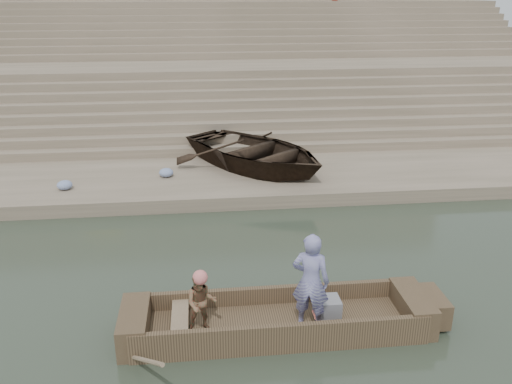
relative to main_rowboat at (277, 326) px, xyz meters
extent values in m
plane|color=#273024|center=(-1.41, -0.30, -0.11)|extent=(120.00, 120.00, 0.00)
cube|color=gray|center=(-1.41, 7.70, 0.09)|extent=(32.00, 4.00, 0.40)
cube|color=gray|center=(-1.41, 15.20, 1.29)|extent=(32.00, 3.00, 2.80)
cube|color=gray|center=(-1.41, 22.20, 2.49)|extent=(32.00, 3.00, 5.20)
cube|color=gray|center=(-1.41, 9.95, 0.24)|extent=(32.00, 0.50, 0.70)
cube|color=gray|center=(-1.41, 10.45, 0.39)|extent=(32.00, 0.50, 1.00)
cube|color=gray|center=(-1.41, 10.95, 0.54)|extent=(32.00, 0.50, 1.30)
cube|color=gray|center=(-1.41, 11.45, 0.69)|extent=(32.00, 0.50, 1.60)
cube|color=gray|center=(-1.41, 11.95, 0.84)|extent=(32.00, 0.50, 1.90)
cube|color=gray|center=(-1.41, 12.45, 0.99)|extent=(32.00, 0.50, 2.20)
cube|color=gray|center=(-1.41, 12.95, 1.14)|extent=(32.00, 0.50, 2.50)
cube|color=gray|center=(-1.41, 13.45, 1.29)|extent=(32.00, 0.50, 2.80)
cube|color=gray|center=(-1.41, 16.95, 1.44)|extent=(32.00, 0.50, 3.10)
cube|color=gray|center=(-1.41, 17.45, 1.59)|extent=(32.00, 0.50, 3.40)
cube|color=gray|center=(-1.41, 17.95, 1.74)|extent=(32.00, 0.50, 3.70)
cube|color=gray|center=(-1.41, 18.45, 1.89)|extent=(32.00, 0.50, 4.00)
cube|color=gray|center=(-1.41, 18.95, 2.04)|extent=(32.00, 0.50, 4.30)
cube|color=gray|center=(-1.41, 19.45, 2.19)|extent=(32.00, 0.50, 4.60)
cube|color=gray|center=(-1.41, 19.95, 2.34)|extent=(32.00, 0.50, 4.90)
cube|color=gray|center=(-1.41, 20.45, 2.49)|extent=(32.00, 0.50, 5.20)
cube|color=brown|center=(0.00, 0.00, 0.00)|extent=(5.00, 1.30, 0.22)
cube|color=brown|center=(0.00, -0.62, 0.17)|extent=(5.20, 0.12, 0.56)
cube|color=brown|center=(0.00, 0.62, 0.17)|extent=(5.20, 0.12, 0.56)
cube|color=brown|center=(-2.55, 0.00, 0.19)|extent=(0.50, 1.30, 0.60)
cube|color=brown|center=(2.55, 0.00, 0.19)|extent=(0.50, 1.30, 0.60)
cube|color=brown|center=(2.95, 0.00, 0.21)|extent=(0.35, 0.90, 0.50)
cube|color=#937A5B|center=(-1.75, 0.00, 0.29)|extent=(0.30, 1.20, 0.08)
cylinder|color=#937A5B|center=(-2.40, -0.90, 0.19)|extent=(1.03, 2.10, 1.36)
sphere|color=#DC726C|center=(-1.36, -0.13, 1.18)|extent=(0.26, 0.26, 0.26)
imported|color=navy|center=(0.54, -0.20, 1.01)|extent=(0.77, 0.65, 1.81)
imported|color=#246D3E|center=(-1.36, -0.13, 0.67)|extent=(0.56, 0.44, 1.13)
cube|color=slate|center=(0.92, 0.00, 0.31)|extent=(0.46, 0.42, 0.40)
cube|color=#E5593F|center=(0.71, 0.00, 0.31)|extent=(0.04, 0.34, 0.32)
imported|color=#2D2116|center=(0.53, 8.27, 0.84)|extent=(6.32, 6.53, 1.10)
ellipsoid|color=#3F5999|center=(-2.33, 7.72, 0.42)|extent=(0.44, 0.44, 0.26)
ellipsoid|color=#3F5999|center=(-5.21, 6.92, 0.42)|extent=(0.44, 0.44, 0.26)
camera|label=1|loc=(-1.30, -8.18, 5.80)|focal=37.65mm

